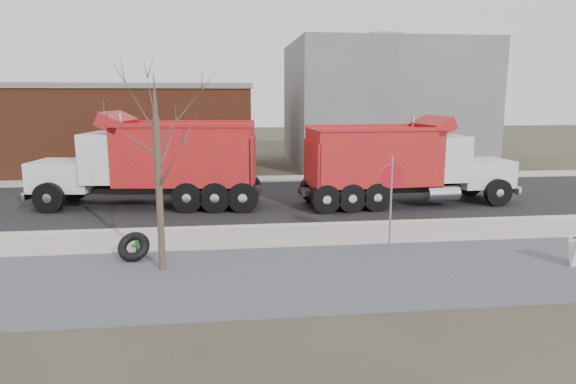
{
  "coord_description": "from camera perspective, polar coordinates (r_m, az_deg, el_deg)",
  "views": [
    {
      "loc": [
        -1.48,
        -15.89,
        4.55
      ],
      "look_at": [
        0.56,
        0.75,
        1.4
      ],
      "focal_mm": 32.0,
      "sensor_mm": 36.0,
      "label": 1
    }
  ],
  "objects": [
    {
      "name": "building_brick",
      "position": [
        34.03,
        -21.64,
        6.7
      ],
      "size": [
        20.2,
        8.2,
        5.3
      ],
      "color": "brown",
      "rests_on": "ground"
    },
    {
      "name": "road",
      "position": [
        22.7,
        -3.12,
        -0.92
      ],
      "size": [
        60.0,
        9.4,
        0.02
      ],
      "primitive_type": "cube",
      "color": "black",
      "rests_on": "ground"
    },
    {
      "name": "fire_hydrant",
      "position": [
        15.24,
        -16.21,
        -5.82
      ],
      "size": [
        0.42,
        0.41,
        0.75
      ],
      "rotation": [
        0.0,
        0.0,
        0.22
      ],
      "color": "#27682B",
      "rests_on": "ground"
    },
    {
      "name": "bare_tree",
      "position": [
        13.46,
        -14.35,
        4.96
      ],
      "size": [
        3.2,
        3.2,
        5.2
      ],
      "color": "#382D23",
      "rests_on": "ground"
    },
    {
      "name": "dump_truck_red_b",
      "position": [
        21.75,
        -14.43,
        3.5
      ],
      "size": [
        9.39,
        3.65,
        3.88
      ],
      "rotation": [
        0.0,
        0.0,
        3.02
      ],
      "color": "black",
      "rests_on": "ground"
    },
    {
      "name": "sidewalk",
      "position": [
        16.83,
        -1.7,
        -4.95
      ],
      "size": [
        60.0,
        2.5,
        0.06
      ],
      "primitive_type": "cube",
      "color": "#9E9B93",
      "rests_on": "ground"
    },
    {
      "name": "building_grey",
      "position": [
        35.48,
        10.33,
        9.58
      ],
      "size": [
        12.0,
        10.0,
        8.0
      ],
      "color": "slate",
      "rests_on": "ground"
    },
    {
      "name": "dump_truck_red_a",
      "position": [
        22.0,
        12.34,
        3.4
      ],
      "size": [
        9.21,
        3.06,
        3.68
      ],
      "rotation": [
        0.0,
        0.0,
        0.07
      ],
      "color": "black",
      "rests_on": "ground"
    },
    {
      "name": "stop_sign",
      "position": [
        15.45,
        11.43,
        0.63
      ],
      "size": [
        0.77,
        0.09,
        2.82
      ],
      "rotation": [
        0.0,
        0.0,
        -0.32
      ],
      "color": "gray",
      "rests_on": "ground"
    },
    {
      "name": "truck_tire",
      "position": [
        15.06,
        -16.77,
        -5.83
      ],
      "size": [
        1.02,
        0.93,
        0.84
      ],
      "color": "black",
      "rests_on": "ground"
    },
    {
      "name": "far_sidewalk",
      "position": [
        28.29,
        -3.91,
        1.42
      ],
      "size": [
        60.0,
        2.0,
        0.06
      ],
      "primitive_type": "cube",
      "color": "#9E9B93",
      "rests_on": "ground"
    },
    {
      "name": "ground",
      "position": [
        16.6,
        -1.61,
        -5.28
      ],
      "size": [
        120.0,
        120.0,
        0.0
      ],
      "primitive_type": "plane",
      "color": "#383328",
      "rests_on": "ground"
    },
    {
      "name": "gravel_verge",
      "position": [
        13.28,
        -0.17,
        -9.33
      ],
      "size": [
        60.0,
        5.0,
        0.03
      ],
      "primitive_type": "cube",
      "color": "slate",
      "rests_on": "ground"
    },
    {
      "name": "curb",
      "position": [
        18.07,
        -2.08,
        -3.77
      ],
      "size": [
        60.0,
        0.15,
        0.11
      ],
      "primitive_type": "cube",
      "color": "#9E9B93",
      "rests_on": "ground"
    }
  ]
}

